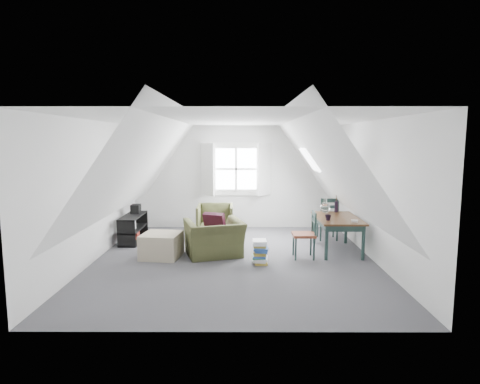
{
  "coord_description": "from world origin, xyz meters",
  "views": [
    {
      "loc": [
        0.13,
        -7.03,
        2.15
      ],
      "look_at": [
        0.1,
        0.6,
        1.16
      ],
      "focal_mm": 30.0,
      "sensor_mm": 36.0,
      "label": 1
    }
  ],
  "objects_px": {
    "media_shelf": "(133,230)",
    "magazine_stack": "(260,252)",
    "armchair_near": "(214,256)",
    "dining_table": "(337,222)",
    "ottoman": "(161,245)",
    "dining_chair_far": "(328,218)",
    "armchair_far": "(215,237)",
    "dining_chair_near": "(306,234)"
  },
  "relations": [
    {
      "from": "ottoman",
      "to": "dining_table",
      "type": "distance_m",
      "value": 3.38
    },
    {
      "from": "armchair_far",
      "to": "magazine_stack",
      "type": "distance_m",
      "value": 2.16
    },
    {
      "from": "dining_chair_far",
      "to": "media_shelf",
      "type": "bearing_deg",
      "value": -6.8
    },
    {
      "from": "armchair_far",
      "to": "dining_table",
      "type": "bearing_deg",
      "value": -26.24
    },
    {
      "from": "armchair_far",
      "to": "dining_chair_far",
      "type": "relative_size",
      "value": 0.87
    },
    {
      "from": "media_shelf",
      "to": "magazine_stack",
      "type": "relative_size",
      "value": 2.67
    },
    {
      "from": "dining_table",
      "to": "media_shelf",
      "type": "bearing_deg",
      "value": 166.05
    },
    {
      "from": "dining_chair_far",
      "to": "magazine_stack",
      "type": "bearing_deg",
      "value": 38.64
    },
    {
      "from": "media_shelf",
      "to": "magazine_stack",
      "type": "height_order",
      "value": "media_shelf"
    },
    {
      "from": "armchair_far",
      "to": "magazine_stack",
      "type": "bearing_deg",
      "value": -65.92
    },
    {
      "from": "armchair_near",
      "to": "ottoman",
      "type": "bearing_deg",
      "value": -11.34
    },
    {
      "from": "dining_chair_far",
      "to": "dining_chair_near",
      "type": "distance_m",
      "value": 1.55
    },
    {
      "from": "dining_chair_near",
      "to": "armchair_far",
      "type": "bearing_deg",
      "value": -141.14
    },
    {
      "from": "dining_chair_near",
      "to": "magazine_stack",
      "type": "height_order",
      "value": "dining_chair_near"
    },
    {
      "from": "armchair_near",
      "to": "magazine_stack",
      "type": "height_order",
      "value": "magazine_stack"
    },
    {
      "from": "armchair_far",
      "to": "dining_table",
      "type": "xyz_separation_m",
      "value": [
        2.45,
        -1.15,
        0.58
      ]
    },
    {
      "from": "dining_chair_far",
      "to": "armchair_near",
      "type": "bearing_deg",
      "value": 18.19
    },
    {
      "from": "dining_chair_far",
      "to": "magazine_stack",
      "type": "distance_m",
      "value": 2.33
    },
    {
      "from": "dining_table",
      "to": "magazine_stack",
      "type": "relative_size",
      "value": 3.24
    },
    {
      "from": "armchair_near",
      "to": "dining_table",
      "type": "height_order",
      "value": "dining_table"
    },
    {
      "from": "dining_chair_far",
      "to": "magazine_stack",
      "type": "height_order",
      "value": "dining_chair_far"
    },
    {
      "from": "armchair_far",
      "to": "dining_chair_near",
      "type": "bearing_deg",
      "value": -43.45
    },
    {
      "from": "armchair_far",
      "to": "media_shelf",
      "type": "xyz_separation_m",
      "value": [
        -1.73,
        -0.42,
        0.26
      ]
    },
    {
      "from": "dining_chair_far",
      "to": "magazine_stack",
      "type": "relative_size",
      "value": 2.25
    },
    {
      "from": "armchair_near",
      "to": "dining_chair_near",
      "type": "bearing_deg",
      "value": 158.53
    },
    {
      "from": "armchair_near",
      "to": "dining_chair_far",
      "type": "bearing_deg",
      "value": -169.38
    },
    {
      "from": "dining_table",
      "to": "dining_chair_near",
      "type": "distance_m",
      "value": 0.83
    },
    {
      "from": "ottoman",
      "to": "dining_chair_far",
      "type": "bearing_deg",
      "value": 21.81
    },
    {
      "from": "dining_table",
      "to": "armchair_far",
      "type": "bearing_deg",
      "value": 150.78
    },
    {
      "from": "ottoman",
      "to": "media_shelf",
      "type": "distance_m",
      "value": 1.42
    },
    {
      "from": "dining_chair_far",
      "to": "media_shelf",
      "type": "distance_m",
      "value": 4.2
    },
    {
      "from": "dining_table",
      "to": "magazine_stack",
      "type": "xyz_separation_m",
      "value": [
        -1.53,
        -0.8,
        -0.37
      ]
    },
    {
      "from": "dining_chair_far",
      "to": "dining_chair_near",
      "type": "bearing_deg",
      "value": 53.6
    },
    {
      "from": "ottoman",
      "to": "media_shelf",
      "type": "relative_size",
      "value": 0.61
    },
    {
      "from": "ottoman",
      "to": "armchair_far",
      "type": "bearing_deg",
      "value": 60.49
    },
    {
      "from": "ottoman",
      "to": "dining_table",
      "type": "bearing_deg",
      "value": 7.19
    },
    {
      "from": "armchair_near",
      "to": "armchair_far",
      "type": "bearing_deg",
      "value": -103.86
    },
    {
      "from": "armchair_near",
      "to": "dining_table",
      "type": "xyz_separation_m",
      "value": [
        2.37,
        0.33,
        0.58
      ]
    },
    {
      "from": "media_shelf",
      "to": "magazine_stack",
      "type": "xyz_separation_m",
      "value": [
        2.64,
        -1.53,
        -0.05
      ]
    },
    {
      "from": "armchair_near",
      "to": "ottoman",
      "type": "xyz_separation_m",
      "value": [
        -0.97,
        -0.1,
        0.22
      ]
    },
    {
      "from": "armchair_near",
      "to": "media_shelf",
      "type": "distance_m",
      "value": 2.11
    },
    {
      "from": "armchair_near",
      "to": "media_shelf",
      "type": "height_order",
      "value": "media_shelf"
    }
  ]
}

